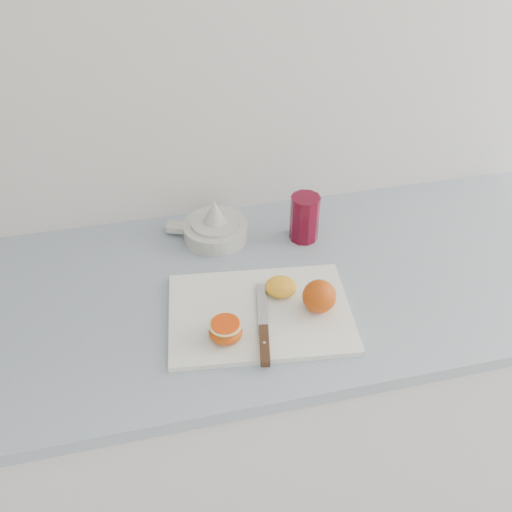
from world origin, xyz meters
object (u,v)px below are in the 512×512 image
at_px(red_tumbler, 304,219).
at_px(half_orange, 226,331).
at_px(counter, 280,403).
at_px(cutting_board, 260,313).
at_px(citrus_juicer, 215,227).

bearing_deg(red_tumbler, half_orange, -129.90).
relative_size(counter, cutting_board, 7.05).
bearing_deg(half_orange, citrus_juicer, 83.57).
distance_m(cutting_board, citrus_juicer, 0.29).
bearing_deg(half_orange, red_tumbler, 50.10).
bearing_deg(half_orange, counter, 44.23).
relative_size(cutting_board, citrus_juicer, 1.89).
bearing_deg(red_tumbler, citrus_juicer, 166.58).
xyz_separation_m(counter, red_tumbler, (0.08, 0.13, 0.50)).
xyz_separation_m(half_orange, citrus_juicer, (0.04, 0.34, -0.00)).
height_order(cutting_board, half_orange, half_orange).
distance_m(cutting_board, half_orange, 0.10).
distance_m(counter, red_tumbler, 0.52).
xyz_separation_m(counter, citrus_juicer, (-0.13, 0.18, 0.47)).
height_order(half_orange, red_tumbler, red_tumbler).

